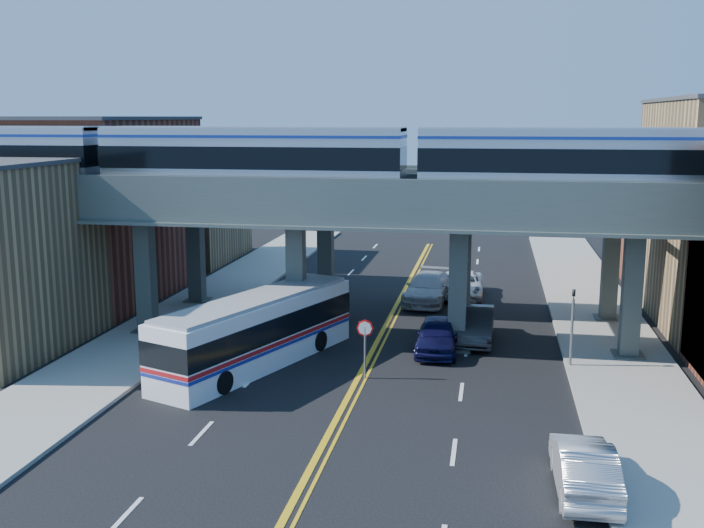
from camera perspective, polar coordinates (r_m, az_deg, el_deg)
The scene contains 17 objects.
ground at distance 31.66m, azimuth -0.49°, elevation -10.01°, with size 120.00×120.00×0.00m, color black.
sidewalk_west at distance 44.07m, azimuth -12.90°, elevation -4.20°, with size 5.00×70.00×0.16m, color gray.
sidewalk_east at distance 41.09m, azimuth 18.28°, elevation -5.56°, with size 5.00×70.00×0.16m, color gray.
building_west_b at distance 51.42m, azimuth -17.74°, elevation 3.81°, with size 8.00×14.00×11.00m, color brown.
building_west_c at distance 63.28m, azimuth -12.19°, elevation 3.91°, with size 8.00×10.00×8.00m, color #997B4F.
building_east_c at distance 59.91m, azimuth 22.70°, elevation 3.44°, with size 8.00×10.00×9.00m, color brown.
elevated_viaduct_near at distance 37.81m, azimuth 1.75°, elevation 3.50°, with size 52.00×3.60×7.40m.
elevated_viaduct_far at distance 44.70m, azimuth 3.08°, elevation 4.60°, with size 52.00×3.60×7.40m.
transit_train at distance 38.93m, azimuth -7.19°, elevation 7.69°, with size 45.90×2.88×3.35m.
stop_sign at distance 33.86m, azimuth 0.95°, elevation -5.49°, with size 0.76×0.09×2.63m.
traffic_signal at distance 36.40m, azimuth 15.74°, elevation -3.87°, with size 0.15×0.18×4.10m.
transit_bus at distance 35.99m, azimuth -6.93°, elevation -4.91°, with size 6.71×11.97×3.04m.
car_lane_a at distance 38.10m, azimuth 6.23°, elevation -5.16°, with size 1.96×4.87×1.66m, color #10103B.
car_lane_b at distance 40.10m, azimuth 8.93°, elevation -4.39°, with size 1.81×5.19×1.71m, color #292A2C.
car_lane_c at distance 49.93m, azimuth 8.04°, elevation -1.48°, with size 2.54×5.50×1.53m, color white.
car_lane_d at distance 48.11m, azimuth 5.55°, elevation -1.76°, with size 2.44×6.01×1.74m, color #B7B6BC.
car_parked_curb at distance 25.36m, azimuth 16.54°, elevation -13.98°, with size 1.68×4.81×1.58m, color #A5A6AA.
Camera 1 is at (5.52, -29.11, 11.18)m, focal length 40.00 mm.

